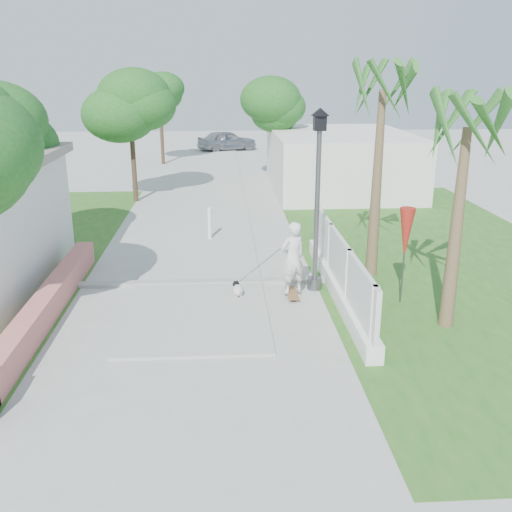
{
  "coord_description": "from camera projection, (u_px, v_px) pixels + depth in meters",
  "views": [
    {
      "loc": [
        0.62,
        -7.79,
        5.26
      ],
      "look_at": [
        1.39,
        4.89,
        1.1
      ],
      "focal_mm": 40.0,
      "sensor_mm": 36.0,
      "label": 1
    }
  ],
  "objects": [
    {
      "name": "bollard",
      "position": [
        209.0,
        223.0,
        18.31
      ],
      "size": [
        0.14,
        0.14,
        1.09
      ],
      "color": "white",
      "rests_on": "ground"
    },
    {
      "name": "skateboarder",
      "position": [
        286.0,
        260.0,
        13.61
      ],
      "size": [
        1.7,
        0.94,
        1.88
      ],
      "rotation": [
        0.0,
        0.0,
        3.56
      ],
      "color": "brown",
      "rests_on": "ground"
    },
    {
      "name": "palm_near",
      "position": [
        466.0,
        140.0,
        11.11
      ],
      "size": [
        1.8,
        1.8,
        4.7
      ],
      "color": "brown",
      "rests_on": "ground"
    },
    {
      "name": "street_lamp",
      "position": [
        317.0,
        194.0,
        13.62
      ],
      "size": [
        0.44,
        0.44,
        4.44
      ],
      "color": "#59595E",
      "rests_on": "ground"
    },
    {
      "name": "grass_right",
      "position": [
        437.0,
        255.0,
        16.98
      ],
      "size": [
        8.0,
        20.0,
        0.01
      ],
      "primitive_type": "cube",
      "color": "#2A631F",
      "rests_on": "ground"
    },
    {
      "name": "palm_far",
      "position": [
        382.0,
        103.0,
        14.03
      ],
      "size": [
        1.8,
        1.8,
        5.3
      ],
      "color": "brown",
      "rests_on": "ground"
    },
    {
      "name": "curb",
      "position": [
        200.0,
        282.0,
        14.67
      ],
      "size": [
        6.5,
        0.25,
        0.1
      ],
      "primitive_type": "cube",
      "color": "#999993",
      "rests_on": "ground"
    },
    {
      "name": "ground",
      "position": [
        187.0,
        420.0,
        8.99
      ],
      "size": [
        90.0,
        90.0,
        0.0
      ],
      "primitive_type": "plane",
      "color": "#B7B7B2",
      "rests_on": "ground"
    },
    {
      "name": "lattice_fence",
      "position": [
        339.0,
        275.0,
        13.76
      ],
      "size": [
        0.35,
        7.0,
        1.5
      ],
      "color": "white",
      "rests_on": "ground"
    },
    {
      "name": "path_strip",
      "position": [
        209.0,
        182.0,
        27.96
      ],
      "size": [
        3.2,
        36.0,
        0.06
      ],
      "primitive_type": "cube",
      "color": "#B7B7B2",
      "rests_on": "ground"
    },
    {
      "name": "patio_umbrella",
      "position": [
        406.0,
        234.0,
        13.01
      ],
      "size": [
        0.36,
        0.36,
        2.3
      ],
      "color": "#59595E",
      "rests_on": "ground"
    },
    {
      "name": "pink_wall",
      "position": [
        39.0,
        315.0,
        12.07
      ],
      "size": [
        0.45,
        8.2,
        0.8
      ],
      "color": "#C06262",
      "rests_on": "ground"
    },
    {
      "name": "tree_path_far",
      "position": [
        160.0,
        97.0,
        32.29
      ],
      "size": [
        3.2,
        3.2,
        5.17
      ],
      "color": "#4C3826",
      "rests_on": "ground"
    },
    {
      "name": "dog",
      "position": [
        237.0,
        289.0,
        13.77
      ],
      "size": [
        0.32,
        0.56,
        0.39
      ],
      "rotation": [
        0.0,
        0.0,
        0.18
      ],
      "color": "silver",
      "rests_on": "ground"
    },
    {
      "name": "tree_path_left",
      "position": [
        130.0,
        108.0,
        22.79
      ],
      "size": [
        3.4,
        3.4,
        5.23
      ],
      "color": "#4C3826",
      "rests_on": "ground"
    },
    {
      "name": "building_right",
      "position": [
        339.0,
        161.0,
        26.01
      ],
      "size": [
        6.0,
        8.0,
        2.6
      ],
      "primitive_type": "cube",
      "color": "silver",
      "rests_on": "ground"
    },
    {
      "name": "parked_car",
      "position": [
        227.0,
        140.0,
        38.84
      ],
      "size": [
        4.3,
        2.94,
        1.36
      ],
      "primitive_type": "imported",
      "rotation": [
        0.0,
        0.0,
        1.94
      ],
      "color": "#B3B7BC",
      "rests_on": "ground"
    },
    {
      "name": "tree_path_right",
      "position": [
        275.0,
        109.0,
        27.04
      ],
      "size": [
        3.0,
        3.0,
        4.79
      ],
      "color": "#4C3826",
      "rests_on": "ground"
    }
  ]
}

